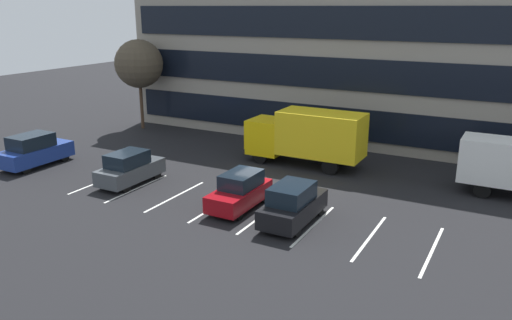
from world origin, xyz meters
name	(u,v)px	position (x,y,z in m)	size (l,w,h in m)	color
ground_plane	(264,194)	(0.00, 0.00, 0.00)	(120.00, 120.00, 0.00)	black
office_building	(365,45)	(0.00, 17.95, 7.20)	(37.62, 13.14, 14.40)	gray
lot_markings	(240,210)	(0.00, -2.71, 0.00)	(19.74, 5.40, 0.01)	silver
box_truck_yellow_all	(307,135)	(-0.06, 6.26, 2.10)	(8.03, 2.66, 3.72)	yellow
suv_maroon	(240,191)	(-0.16, -2.40, 0.93)	(1.80, 4.24, 1.92)	maroon
suv_charcoal	(130,168)	(-7.96, -2.20, 0.96)	(1.86, 4.39, 1.99)	#474C51
suv_navy	(34,151)	(-15.99, -2.52, 1.05)	(2.04, 4.82, 2.18)	navy
suv_black	(293,204)	(3.13, -2.87, 0.98)	(1.90, 4.48, 2.03)	black
bare_tree	(139,64)	(-17.00, 9.49, 5.60)	(4.09, 4.09, 7.66)	#473323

